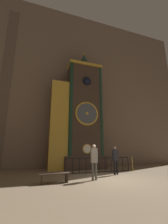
# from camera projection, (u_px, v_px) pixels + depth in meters

# --- Properties ---
(ground_plane) EXTENTS (28.00, 28.00, 0.00)m
(ground_plane) POSITION_uv_depth(u_px,v_px,m) (113.00, 180.00, 7.74)
(ground_plane) COLOR #847056
(cathedral_back_wall) EXTENTS (24.00, 0.32, 15.90)m
(cathedral_back_wall) POSITION_uv_depth(u_px,v_px,m) (79.00, 83.00, 14.96)
(cathedral_back_wall) COLOR #7A6656
(cathedral_back_wall) RESTS_ON ground_plane
(clock_tower) EXTENTS (4.67, 1.83, 10.66)m
(clock_tower) POSITION_uv_depth(u_px,v_px,m) (79.00, 115.00, 12.84)
(clock_tower) COLOR #423328
(clock_tower) RESTS_ON ground_plane
(railing_fence) EXTENTS (4.67, 0.05, 0.99)m
(railing_fence) POSITION_uv_depth(u_px,v_px,m) (99.00, 164.00, 10.12)
(railing_fence) COLOR black
(railing_fence) RESTS_ON ground_plane
(visitor_near) EXTENTS (0.37, 0.28, 1.79)m
(visitor_near) POSITION_uv_depth(u_px,v_px,m) (94.00, 158.00, 7.94)
(visitor_near) COLOR #58554F
(visitor_near) RESTS_ON ground_plane
(visitor_far) EXTENTS (0.35, 0.23, 1.68)m
(visitor_far) POSITION_uv_depth(u_px,v_px,m) (115.00, 158.00, 9.52)
(visitor_far) COLOR black
(visitor_far) RESTS_ON ground_plane
(stanchion_post) EXTENTS (0.28, 0.28, 1.02)m
(stanchion_post) POSITION_uv_depth(u_px,v_px,m) (133.00, 166.00, 10.99)
(stanchion_post) COLOR #B28E33
(stanchion_post) RESTS_ON ground_plane
(visitor_bench) EXTENTS (1.44, 0.40, 0.44)m
(visitor_bench) POSITION_uv_depth(u_px,v_px,m) (55.00, 176.00, 7.12)
(visitor_bench) COLOR #423328
(visitor_bench) RESTS_ON ground_plane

